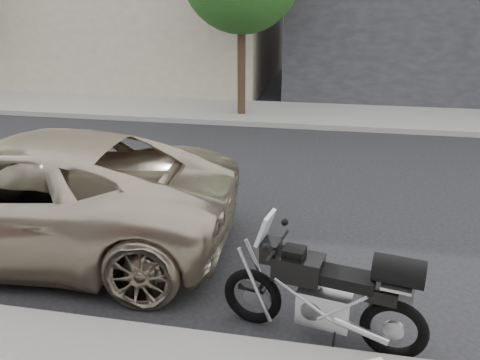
# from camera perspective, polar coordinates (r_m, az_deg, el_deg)

# --- Properties ---
(ground) EXTENTS (120.00, 120.00, 0.00)m
(ground) POSITION_cam_1_polar(r_m,az_deg,el_deg) (8.54, 5.90, -2.26)
(ground) COLOR black
(ground) RESTS_ON ground
(far_sidewalk) EXTENTS (44.00, 3.00, 0.15)m
(far_sidewalk) POSITION_cam_1_polar(r_m,az_deg,el_deg) (14.71, 8.29, 7.87)
(far_sidewalk) COLOR gray
(far_sidewalk) RESTS_ON ground
(motorcycle) EXTENTS (2.13, 0.77, 1.36)m
(motorcycle) POSITION_cam_1_polar(r_m,az_deg,el_deg) (4.97, 11.53, -13.32)
(motorcycle) COLOR black
(motorcycle) RESTS_ON ground
(minivan) EXTENTS (6.10, 3.12, 1.65)m
(minivan) POSITION_cam_1_polar(r_m,az_deg,el_deg) (7.23, -24.70, -1.50)
(minivan) COLOR tan
(minivan) RESTS_ON ground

